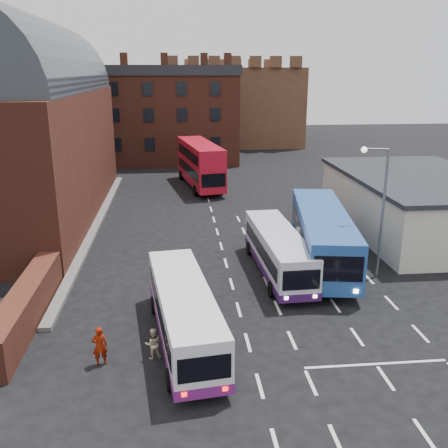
{
  "coord_description": "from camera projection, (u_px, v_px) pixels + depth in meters",
  "views": [
    {
      "loc": [
        -2.97,
        -20.19,
        11.54
      ],
      "look_at": [
        0.0,
        10.0,
        2.2
      ],
      "focal_mm": 40.0,
      "sensor_mm": 36.0,
      "label": 1
    }
  ],
  "objects": [
    {
      "name": "ground",
      "position": [
        245.0,
        333.0,
        22.88
      ],
      "size": [
        180.0,
        180.0,
        0.0
      ],
      "primitive_type": "plane",
      "color": "black"
    },
    {
      "name": "railway_station",
      "position": [
        14.0,
        123.0,
        39.16
      ],
      "size": [
        12.0,
        28.0,
        16.0
      ],
      "color": "#602B1E",
      "rests_on": "ground"
    },
    {
      "name": "forecourt_wall",
      "position": [
        26.0,
        306.0,
        23.56
      ],
      "size": [
        1.2,
        10.0,
        1.8
      ],
      "primitive_type": "cube",
      "color": "#602B1E",
      "rests_on": "ground"
    },
    {
      "name": "cream_building",
      "position": [
        420.0,
        203.0,
        36.96
      ],
      "size": [
        10.4,
        16.4,
        4.25
      ],
      "color": "beige",
      "rests_on": "ground"
    },
    {
      "name": "brick_terrace",
      "position": [
        151.0,
        120.0,
        64.45
      ],
      "size": [
        22.0,
        10.0,
        11.0
      ],
      "primitive_type": "cube",
      "color": "brown",
      "rests_on": "ground"
    },
    {
      "name": "castle_keep",
      "position": [
        227.0,
        105.0,
        84.45
      ],
      "size": [
        22.0,
        22.0,
        12.0
      ],
      "primitive_type": "cube",
      "color": "brown",
      "rests_on": "ground"
    },
    {
      "name": "bus_white_outbound",
      "position": [
        184.0,
        310.0,
        21.78
      ],
      "size": [
        3.36,
        9.74,
        2.6
      ],
      "rotation": [
        0.0,
        0.0,
        0.13
      ],
      "color": "white",
      "rests_on": "ground"
    },
    {
      "name": "bus_white_inbound",
      "position": [
        278.0,
        249.0,
        29.18
      ],
      "size": [
        2.7,
        9.63,
        2.61
      ],
      "rotation": [
        0.0,
        0.0,
        3.18
      ],
      "color": "silver",
      "rests_on": "ground"
    },
    {
      "name": "bus_blue",
      "position": [
        322.0,
        233.0,
        30.66
      ],
      "size": [
        4.66,
        12.54,
        3.34
      ],
      "rotation": [
        0.0,
        0.0,
        2.98
      ],
      "color": "#224C94",
      "rests_on": "ground"
    },
    {
      "name": "bus_red_double",
      "position": [
        200.0,
        164.0,
        51.0
      ],
      "size": [
        4.43,
        11.7,
        4.57
      ],
      "rotation": [
        0.0,
        0.0,
        3.31
      ],
      "color": "red",
      "rests_on": "ground"
    },
    {
      "name": "street_lamp",
      "position": [
        379.0,
        201.0,
        27.94
      ],
      "size": [
        1.52,
        0.52,
        7.58
      ],
      "rotation": [
        0.0,
        0.0,
        -0.21
      ],
      "color": "slate",
      "rests_on": "ground"
    },
    {
      "name": "pedestrian_red",
      "position": [
        100.0,
        346.0,
        20.25
      ],
      "size": [
        0.69,
        0.53,
        1.69
      ],
      "primitive_type": "imported",
      "rotation": [
        0.0,
        0.0,
        3.37
      ],
      "color": "maroon",
      "rests_on": "ground"
    },
    {
      "name": "pedestrian_beige",
      "position": [
        153.0,
        344.0,
        20.72
      ],
      "size": [
        0.74,
        0.62,
        1.37
      ],
      "primitive_type": "imported",
      "rotation": [
        0.0,
        0.0,
        3.3
      ],
      "color": "#C6B795",
      "rests_on": "ground"
    }
  ]
}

